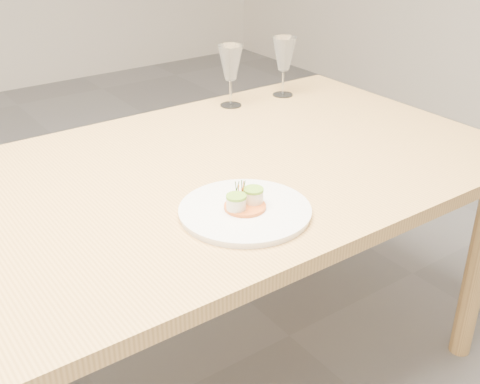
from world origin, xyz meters
TOP-DOWN VIEW (x-y plane):
  - dining_table at (0.00, 0.00)m, footprint 2.40×1.00m
  - dinner_plate at (0.27, -0.27)m, footprint 0.31×0.31m
  - wine_glass_2 at (0.69, 0.39)m, footprint 0.09×0.09m
  - wine_glass_3 at (0.91, 0.38)m, footprint 0.09×0.09m

SIDE VIEW (x-z plane):
  - dining_table at x=0.00m, z-range 0.31..1.06m
  - dinner_plate at x=0.27m, z-range 0.72..0.80m
  - wine_glass_2 at x=0.69m, z-range 0.79..1.00m
  - wine_glass_3 at x=0.91m, z-range 0.79..1.00m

